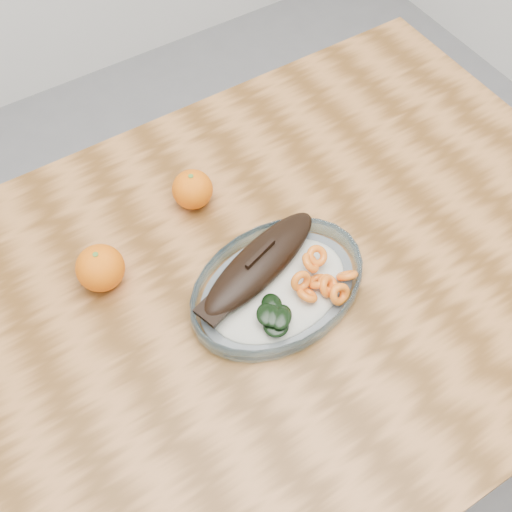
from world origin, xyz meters
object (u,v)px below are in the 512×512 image
object	(u,v)px
dining_table	(258,320)
orange_right	(192,189)
orange_left	(100,268)
plated_meal	(277,284)

from	to	relation	value
dining_table	orange_right	world-z (taller)	orange_right
dining_table	orange_right	size ratio (longest dim) A/B	18.41
dining_table	orange_left	distance (m)	0.27
plated_meal	orange_left	distance (m)	0.26
plated_meal	orange_left	size ratio (longest dim) A/B	7.64
dining_table	orange_right	xyz separation A→B (m)	(-0.00, 0.19, 0.13)
dining_table	orange_right	distance (m)	0.23
plated_meal	orange_right	size ratio (longest dim) A/B	8.37
dining_table	plated_meal	distance (m)	0.12
orange_right	plated_meal	bearing A→B (deg)	-84.18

